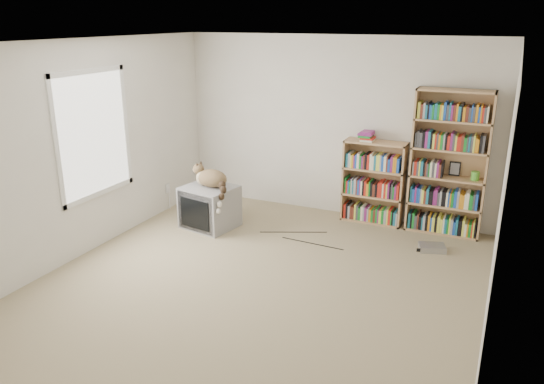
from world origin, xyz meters
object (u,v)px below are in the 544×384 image
at_px(crt_tv, 210,207).
at_px(cat, 213,182).
at_px(bookcase_tall, 448,167).
at_px(bookcase_short, 374,185).
at_px(dvd_player, 432,248).

height_order(crt_tv, cat, cat).
bearing_deg(bookcase_tall, crt_tv, -158.94).
bearing_deg(bookcase_short, cat, -148.56).
bearing_deg(dvd_player, bookcase_short, 125.06).
bearing_deg(dvd_player, crt_tv, 169.86).
bearing_deg(cat, crt_tv, 163.66).
height_order(bookcase_short, dvd_player, bookcase_short).
xyz_separation_m(crt_tv, bookcase_tall, (2.90, 1.12, 0.61)).
bearing_deg(crt_tv, bookcase_tall, 31.31).
distance_m(cat, bookcase_tall, 3.05).
bearing_deg(cat, bookcase_short, 35.71).
bearing_deg(cat, dvd_player, 13.77).
distance_m(bookcase_tall, bookcase_short, 1.02).
xyz_separation_m(cat, dvd_player, (2.80, 0.47, -0.62)).
bearing_deg(dvd_player, bookcase_tall, 69.12).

